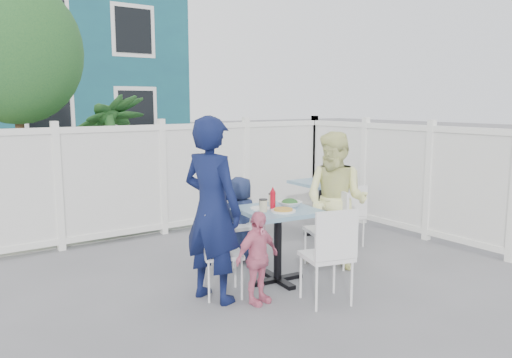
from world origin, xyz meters
TOP-DOWN VIEW (x-y plane):
  - ground at (0.00, 0.00)m, footprint 80.00×80.00m
  - near_sidewalk at (0.00, 3.80)m, footprint 24.00×2.60m
  - street at (0.00, 7.50)m, footprint 24.00×5.00m
  - far_sidewalk at (0.00, 10.60)m, footprint 24.00×1.60m
  - fence_back at (0.10, 2.40)m, footprint 5.86×0.08m
  - fence_right at (3.00, 0.60)m, footprint 0.08×3.66m
  - tree at (-1.60, 3.30)m, footprint 1.80×1.62m
  - potted_shrub_a at (-0.35, 3.10)m, footprint 1.53×1.53m
  - potted_shrub_b at (1.48, 3.00)m, footprint 1.59×1.44m
  - main_table at (0.27, -0.13)m, footprint 0.83×0.83m
  - spare_table at (2.02, 1.12)m, footprint 0.74×0.74m
  - chair_left at (-0.48, -0.09)m, footprint 0.50×0.51m
  - chair_right at (1.07, -0.10)m, footprint 0.51×0.52m
  - chair_back at (0.33, 0.73)m, footprint 0.48×0.46m
  - chair_near at (0.29, -0.92)m, footprint 0.52×0.51m
  - chair_spare at (1.86, 0.37)m, footprint 0.47×0.46m
  - man at (-0.54, -0.16)m, footprint 0.63×0.76m
  - woman at (1.11, -0.14)m, footprint 0.85×0.94m
  - boy at (0.34, 0.71)m, footprint 0.51×0.33m
  - toddler at (-0.24, -0.49)m, footprint 0.56×0.31m
  - plate_main at (0.23, -0.28)m, footprint 0.26×0.26m
  - plate_side at (0.11, -0.03)m, footprint 0.21×0.21m
  - salad_bowl at (0.44, -0.12)m, footprint 0.24×0.24m
  - coffee_cup_a at (0.06, -0.16)m, footprint 0.08×0.08m
  - coffee_cup_b at (0.34, 0.06)m, footprint 0.08×0.08m
  - ketchup_bottle at (0.24, -0.08)m, footprint 0.06×0.06m
  - salt_shaker at (0.21, 0.09)m, footprint 0.03×0.03m
  - pepper_shaker at (0.22, 0.12)m, footprint 0.03×0.03m

SIDE VIEW (x-z plane):
  - ground at x=0.00m, z-range 0.00..0.00m
  - street at x=0.00m, z-range 0.00..0.01m
  - near_sidewalk at x=0.00m, z-range 0.00..0.01m
  - far_sidewalk at x=0.00m, z-range 0.00..0.01m
  - toddler at x=-0.24m, z-range 0.00..0.90m
  - chair_spare at x=1.86m, z-range 0.07..0.90m
  - chair_left at x=-0.48m, z-range 0.07..0.95m
  - boy at x=0.34m, z-range 0.00..1.03m
  - chair_right at x=1.07m, z-range 0.07..0.98m
  - chair_back at x=0.33m, z-range 0.08..1.02m
  - chair_near at x=0.29m, z-range 0.08..1.02m
  - spare_table at x=2.02m, z-range 0.21..0.98m
  - main_table at x=0.27m, z-range 0.22..1.02m
  - potted_shrub_b at x=1.48m, z-range 0.00..1.55m
  - fence_right at x=3.00m, z-range -0.02..1.58m
  - fence_back at x=0.10m, z-range -0.02..1.58m
  - woman at x=1.11m, z-range 0.00..1.59m
  - plate_side at x=0.11m, z-range 0.80..0.82m
  - plate_main at x=0.23m, z-range 0.80..0.82m
  - salad_bowl at x=0.44m, z-range 0.80..0.86m
  - salt_shaker at x=0.21m, z-range 0.80..0.87m
  - pepper_shaker at x=0.22m, z-range 0.80..0.87m
  - coffee_cup_b at x=0.34m, z-range 0.80..0.92m
  - coffee_cup_a at x=0.06m, z-range 0.80..0.92m
  - ketchup_bottle at x=0.24m, z-range 0.80..0.98m
  - man at x=-0.54m, z-range 0.00..1.80m
  - potted_shrub_a at x=-0.35m, z-range 0.00..2.03m
  - tree at x=-1.60m, z-range 0.80..4.39m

